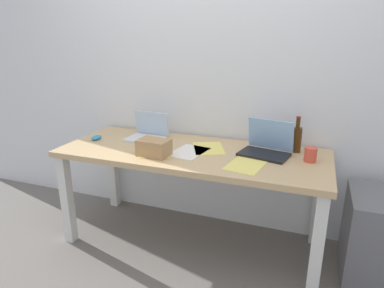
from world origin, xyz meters
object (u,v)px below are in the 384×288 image
(laptop_right, at_px, (266,147))
(filing_cabinet, at_px, (378,238))
(desk, at_px, (192,163))
(coffee_mug, at_px, (311,155))
(cardboard_box, at_px, (154,148))
(beer_bottle, at_px, (297,139))
(computer_mouse, at_px, (96,138))
(laptop_left, at_px, (147,134))

(laptop_right, relative_size, filing_cabinet, 0.63)
(desk, relative_size, coffee_mug, 20.01)
(cardboard_box, xyz_separation_m, coffee_mug, (1.01, 0.25, -0.01))
(beer_bottle, bearing_deg, coffee_mug, -59.00)
(computer_mouse, xyz_separation_m, coffee_mug, (1.60, 0.07, 0.03))
(laptop_right, distance_m, coffee_mug, 0.30)
(coffee_mug, bearing_deg, beer_bottle, 121.00)
(laptop_left, relative_size, filing_cabinet, 0.52)
(desk, height_order, laptop_left, laptop_left)
(laptop_right, bearing_deg, computer_mouse, -174.88)
(computer_mouse, distance_m, filing_cabinet, 2.12)
(coffee_mug, relative_size, filing_cabinet, 0.16)
(laptop_left, distance_m, cardboard_box, 0.40)
(beer_bottle, bearing_deg, desk, -161.46)
(computer_mouse, xyz_separation_m, filing_cabinet, (2.07, 0.05, -0.47))
(filing_cabinet, bearing_deg, cardboard_box, -171.40)
(laptop_left, xyz_separation_m, cardboard_box, (0.22, -0.33, 0.01))
(laptop_left, xyz_separation_m, computer_mouse, (-0.37, -0.15, -0.03))
(cardboard_box, bearing_deg, coffee_mug, 13.70)
(cardboard_box, bearing_deg, laptop_right, 22.09)
(coffee_mug, bearing_deg, filing_cabinet, -2.81)
(computer_mouse, bearing_deg, desk, 6.90)
(beer_bottle, relative_size, cardboard_box, 1.21)
(laptop_left, bearing_deg, desk, -18.58)
(laptop_left, height_order, coffee_mug, laptop_left)
(laptop_left, distance_m, beer_bottle, 1.13)
(cardboard_box, bearing_deg, laptop_left, 123.92)
(computer_mouse, relative_size, coffee_mug, 1.05)
(coffee_mug, distance_m, filing_cabinet, 0.69)
(coffee_mug, bearing_deg, laptop_right, 171.22)
(desk, relative_size, cardboard_box, 8.96)
(filing_cabinet, bearing_deg, laptop_left, 176.45)
(coffee_mug, bearing_deg, cardboard_box, -166.30)
(beer_bottle, xyz_separation_m, coffee_mug, (0.10, -0.17, -0.05))
(cardboard_box, relative_size, coffee_mug, 2.23)
(computer_mouse, distance_m, cardboard_box, 0.62)
(laptop_right, bearing_deg, cardboard_box, -157.91)
(laptop_left, height_order, computer_mouse, laptop_left)
(laptop_right, bearing_deg, coffee_mug, -8.78)
(laptop_right, relative_size, cardboard_box, 1.72)
(computer_mouse, bearing_deg, filing_cabinet, 7.56)
(desk, height_order, laptop_right, laptop_right)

